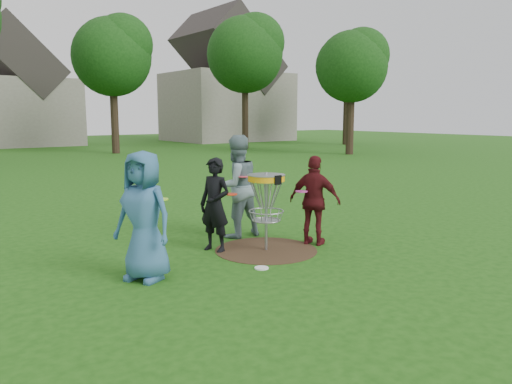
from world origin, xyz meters
TOP-DOWN VIEW (x-y plane):
  - ground at (0.00, 0.00)m, footprint 100.00×100.00m
  - dirt_patch at (0.00, 0.00)m, footprint 1.80×1.80m
  - player_blue at (-2.35, -0.20)m, footprint 0.96×1.09m
  - player_black at (-0.73, 0.50)m, footprint 0.58×0.70m
  - player_grey at (0.15, 1.15)m, footprint 0.98×0.78m
  - player_maroon at (0.95, -0.21)m, footprint 0.80×1.04m
  - disc_on_grass at (-0.70, -0.80)m, footprint 0.22×0.22m
  - disc_golf_basket at (0.00, -0.00)m, footprint 0.66×0.67m
  - held_discs at (-0.45, 0.22)m, footprint 2.98×1.27m
  - tree_row at (0.44, 20.67)m, footprint 51.20×17.42m
  - house_row at (4.78, 33.07)m, footprint 44.50×10.65m

SIDE VIEW (x-z plane):
  - ground at x=0.00m, z-range 0.00..0.00m
  - dirt_patch at x=0.00m, z-range 0.00..0.01m
  - disc_on_grass at x=-0.70m, z-range 0.00..0.02m
  - player_black at x=-0.73m, z-range 0.00..1.64m
  - player_maroon at x=0.95m, z-range 0.00..1.64m
  - player_blue at x=-2.35m, z-range 0.00..1.87m
  - player_grey at x=0.15m, z-range 0.00..1.98m
  - disc_golf_basket at x=0.00m, z-range 0.33..1.71m
  - held_discs at x=-0.45m, z-range 0.98..1.21m
  - house_row at x=4.78m, z-range -1.67..9.95m
  - tree_row at x=0.44m, z-range 1.26..11.16m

